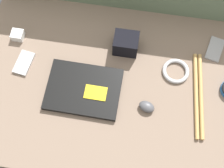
{
  "coord_description": "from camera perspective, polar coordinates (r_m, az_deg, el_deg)",
  "views": [
    {
      "loc": [
        0.07,
        -0.47,
        1.33
      ],
      "look_at": [
        0.0,
        0.0,
        0.14
      ],
      "focal_mm": 50.0,
      "sensor_mm": 36.0,
      "label": 1
    }
  ],
  "objects": [
    {
      "name": "drumstick_pair",
      "position": [
        1.33,
        15.54,
        -1.93
      ],
      "size": [
        0.07,
        0.37,
        0.02
      ],
      "rotation": [
        0.0,
        0.0,
        0.08
      ],
      "color": "tan",
      "rests_on": "couch_seat"
    },
    {
      "name": "computer_mouse",
      "position": [
        1.26,
        6.37,
        -4.15
      ],
      "size": [
        0.07,
        0.06,
        0.03
      ],
      "rotation": [
        0.0,
        0.0,
        -0.31
      ],
      "color": "#4C4C51",
      "rests_on": "couch_seat"
    },
    {
      "name": "cable_coil",
      "position": [
        1.35,
        11.59,
        2.33
      ],
      "size": [
        0.11,
        0.11,
        0.02
      ],
      "color": "#B2B2B7",
      "rests_on": "couch_seat"
    },
    {
      "name": "charger_brick",
      "position": [
        1.45,
        -16.87,
        8.55
      ],
      "size": [
        0.05,
        0.05,
        0.04
      ],
      "color": "silver",
      "rests_on": "couch_seat"
    },
    {
      "name": "phone_silver",
      "position": [
        1.44,
        18.29,
        6.07
      ],
      "size": [
        0.09,
        0.13,
        0.01
      ],
      "rotation": [
        0.0,
        0.0,
        -0.23
      ],
      "color": "#99999E",
      "rests_on": "couch_seat"
    },
    {
      "name": "ground_plane",
      "position": [
        1.42,
        0.0,
        -2.16
      ],
      "size": [
        8.0,
        8.0,
        0.0
      ],
      "primitive_type": "plane",
      "color": "#38383D"
    },
    {
      "name": "laptop",
      "position": [
        1.29,
        -5.19,
        -0.97
      ],
      "size": [
        0.31,
        0.23,
        0.03
      ],
      "rotation": [
        0.0,
        0.0,
        -0.01
      ],
      "color": "black",
      "rests_on": "couch_seat"
    },
    {
      "name": "couch_seat",
      "position": [
        1.36,
        0.0,
        -1.28
      ],
      "size": [
        1.16,
        0.78,
        0.12
      ],
      "color": "#7A6656",
      "rests_on": "ground_plane"
    },
    {
      "name": "camera_pouch",
      "position": [
        1.34,
        2.57,
        7.41
      ],
      "size": [
        0.1,
        0.09,
        0.09
      ],
      "color": "black",
      "rests_on": "couch_seat"
    },
    {
      "name": "phone_black",
      "position": [
        1.39,
        -15.81,
        3.74
      ],
      "size": [
        0.08,
        0.12,
        0.01
      ],
      "rotation": [
        0.0,
        0.0,
        -0.15
      ],
      "color": "#B7B7BC",
      "rests_on": "couch_seat"
    }
  ]
}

